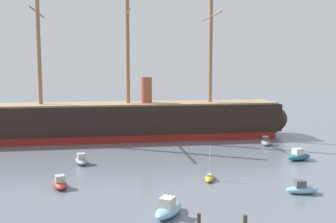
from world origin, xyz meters
TOP-DOWN VIEW (x-y plane):
  - tall_ship at (-2.61, 53.18)m, footprint 76.21×24.30m
  - motorboat_foreground_left at (-10.85, 10.37)m, footprint 4.85×4.77m
  - motorboat_foreground_right at (6.60, 10.90)m, footprint 4.18×2.80m
  - sailboat_near_centre at (-1.04, 19.91)m, footprint 2.91×3.60m
  - motorboat_mid_left at (-20.02, 23.97)m, footprint 1.72×3.99m
  - motorboat_mid_right at (17.83, 24.56)m, footprint 4.75×2.21m
  - motorboat_alongside_bow at (-15.53, 35.17)m, footprint 1.79×4.19m
  - motorboat_alongside_stern at (20.38, 36.93)m, footprint 3.56×4.26m
  - dinghy_far_left at (-25.76, 56.86)m, footprint 3.04×2.52m
  - sailboat_far_right at (31.54, 52.26)m, footprint 2.92×5.26m
  - motorboat_distant_centre at (1.96, 64.43)m, footprint 4.65×4.87m
  - mooring_piling_left_pair at (-5.76, 4.19)m, footprint 0.42×0.42m

SIDE VIEW (x-z plane):
  - dinghy_far_left at x=-25.76m, z-range 0.00..0.67m
  - sailboat_near_centre at x=-1.04m, z-range -1.95..2.74m
  - sailboat_far_right at x=31.54m, z-range -2.73..3.83m
  - motorboat_foreground_right at x=6.60m, z-range -0.24..1.38m
  - motorboat_mid_left at x=-20.02m, z-range -0.25..1.42m
  - motorboat_alongside_stern at x=20.38m, z-range -0.25..1.43m
  - motorboat_alongside_bow at x=-15.53m, z-range -0.26..1.49m
  - motorboat_mid_right at x=17.83m, z-range -0.29..1.66m
  - motorboat_distant_centre at x=1.96m, z-range -0.30..1.70m
  - motorboat_foreground_left at x=-10.85m, z-range -0.30..1.72m
  - mooring_piling_left_pair at x=-5.76m, z-range 0.00..1.58m
  - tall_ship at x=-2.61m, z-range -14.53..22.62m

